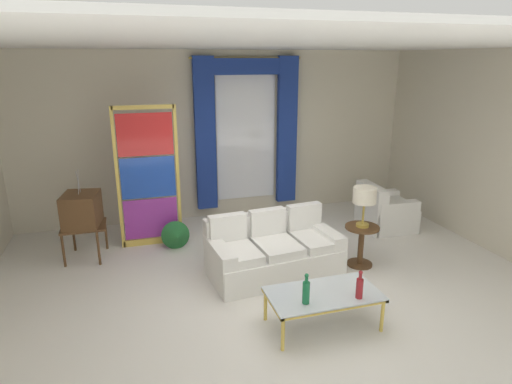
# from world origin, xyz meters

# --- Properties ---
(ground_plane) EXTENTS (16.00, 16.00, 0.00)m
(ground_plane) POSITION_xyz_m (0.00, 0.00, 0.00)
(ground_plane) COLOR white
(wall_rear) EXTENTS (8.00, 0.12, 3.00)m
(wall_rear) POSITION_xyz_m (0.00, 3.06, 1.50)
(wall_rear) COLOR beige
(wall_rear) RESTS_ON ground
(wall_right) EXTENTS (0.12, 7.00, 3.00)m
(wall_right) POSITION_xyz_m (3.66, 0.60, 1.50)
(wall_right) COLOR beige
(wall_right) RESTS_ON ground
(ceiling_slab) EXTENTS (8.00, 7.60, 0.04)m
(ceiling_slab) POSITION_xyz_m (0.00, 0.80, 3.02)
(ceiling_slab) COLOR white
(curtained_window) EXTENTS (2.00, 0.17, 2.70)m
(curtained_window) POSITION_xyz_m (0.48, 2.89, 1.74)
(curtained_window) COLOR white
(curtained_window) RESTS_ON ground
(couch_white_long) EXTENTS (1.84, 1.09, 0.86)m
(couch_white_long) POSITION_xyz_m (0.16, 0.49, 0.30)
(couch_white_long) COLOR white
(couch_white_long) RESTS_ON ground
(coffee_table) EXTENTS (1.22, 0.65, 0.41)m
(coffee_table) POSITION_xyz_m (0.28, -0.90, 0.37)
(coffee_table) COLOR silver
(coffee_table) RESTS_ON ground
(bottle_blue_decanter) EXTENTS (0.07, 0.07, 0.32)m
(bottle_blue_decanter) POSITION_xyz_m (0.59, -1.11, 0.54)
(bottle_blue_decanter) COLOR maroon
(bottle_blue_decanter) RESTS_ON coffee_table
(bottle_crystal_tall) EXTENTS (0.08, 0.08, 0.34)m
(bottle_crystal_tall) POSITION_xyz_m (0.01, -1.04, 0.55)
(bottle_crystal_tall) COLOR #196B3D
(bottle_crystal_tall) RESTS_ON coffee_table
(vintage_tv) EXTENTS (0.62, 0.66, 1.35)m
(vintage_tv) POSITION_xyz_m (-2.35, 1.71, 0.73)
(vintage_tv) COLOR brown
(vintage_tv) RESTS_ON ground
(armchair_white) EXTENTS (0.85, 0.85, 0.80)m
(armchair_white) POSITION_xyz_m (2.54, 1.48, 0.29)
(armchair_white) COLOR white
(armchair_white) RESTS_ON ground
(stained_glass_divider) EXTENTS (0.95, 0.05, 2.20)m
(stained_glass_divider) POSITION_xyz_m (-1.37, 1.94, 1.06)
(stained_glass_divider) COLOR gold
(stained_glass_divider) RESTS_ON ground
(peacock_figurine) EXTENTS (0.44, 0.60, 0.50)m
(peacock_figurine) POSITION_xyz_m (-1.03, 1.60, 0.22)
(peacock_figurine) COLOR beige
(peacock_figurine) RESTS_ON ground
(round_side_table) EXTENTS (0.48, 0.48, 0.59)m
(round_side_table) POSITION_xyz_m (1.43, 0.31, 0.36)
(round_side_table) COLOR brown
(round_side_table) RESTS_ON ground
(table_lamp_brass) EXTENTS (0.32, 0.32, 0.57)m
(table_lamp_brass) POSITION_xyz_m (1.43, 0.31, 1.03)
(table_lamp_brass) COLOR #B29338
(table_lamp_brass) RESTS_ON round_side_table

